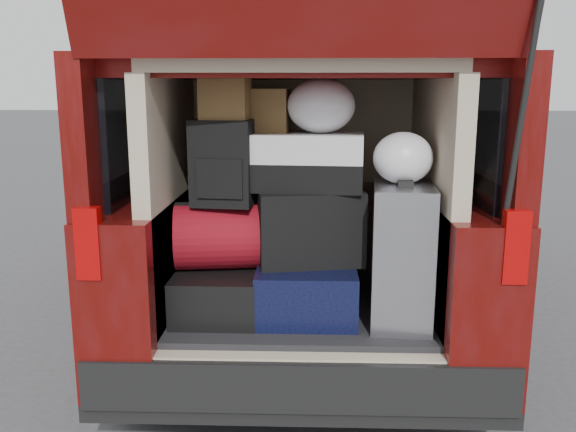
% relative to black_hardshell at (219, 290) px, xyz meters
% --- Properties ---
extents(ground, '(80.00, 80.00, 0.00)m').
position_rel_black_hardshell_xyz_m(ground, '(0.40, -0.15, -0.66)').
color(ground, '#3B3C3E').
rests_on(ground, ground).
extents(minivan, '(1.90, 5.35, 2.77)m').
position_rel_black_hardshell_xyz_m(minivan, '(0.40, 1.71, 0.25)').
color(minivan, black).
rests_on(minivan, ground).
extents(load_floor, '(1.24, 1.05, 0.55)m').
position_rel_black_hardshell_xyz_m(load_floor, '(0.40, 0.13, -0.39)').
color(load_floor, black).
rests_on(load_floor, ground).
extents(black_hardshell, '(0.41, 0.56, 0.22)m').
position_rel_black_hardshell_xyz_m(black_hardshell, '(0.00, 0.00, 0.00)').
color(black_hardshell, black).
rests_on(black_hardshell, load_floor).
extents(navy_hardshell, '(0.48, 0.58, 0.25)m').
position_rel_black_hardshell_xyz_m(navy_hardshell, '(0.43, 0.01, 0.02)').
color(navy_hardshell, black).
rests_on(navy_hardshell, load_floor).
extents(silver_roller, '(0.32, 0.46, 0.66)m').
position_rel_black_hardshell_xyz_m(silver_roller, '(0.88, -0.09, 0.22)').
color(silver_roller, silver).
rests_on(silver_roller, load_floor).
extents(red_duffel, '(0.53, 0.38, 0.32)m').
position_rel_black_hardshell_xyz_m(red_duffel, '(0.04, 0.02, 0.27)').
color(red_duffel, maroon).
rests_on(red_duffel, black_hardshell).
extents(black_soft_case, '(0.54, 0.38, 0.36)m').
position_rel_black_hardshell_xyz_m(black_soft_case, '(0.44, 0.02, 0.32)').
color(black_soft_case, black).
rests_on(black_soft_case, navy_hardshell).
extents(backpack, '(0.30, 0.20, 0.40)m').
position_rel_black_hardshell_xyz_m(backpack, '(0.03, -0.02, 0.63)').
color(backpack, black).
rests_on(backpack, red_duffel).
extents(twotone_duffel, '(0.62, 0.36, 0.27)m').
position_rel_black_hardshell_xyz_m(twotone_duffel, '(0.40, 0.06, 0.63)').
color(twotone_duffel, silver).
rests_on(twotone_duffel, black_soft_case).
extents(grocery_sack_lower, '(0.23, 0.20, 0.20)m').
position_rel_black_hardshell_xyz_m(grocery_sack_lower, '(0.05, -0.00, 0.93)').
color(grocery_sack_lower, brown).
rests_on(grocery_sack_lower, backpack).
extents(grocery_sack_upper, '(0.22, 0.19, 0.21)m').
position_rel_black_hardshell_xyz_m(grocery_sack_upper, '(0.23, 0.12, 0.87)').
color(grocery_sack_upper, brown).
rests_on(grocery_sack_upper, twotone_duffel).
extents(plastic_bag_center, '(0.35, 0.33, 0.26)m').
position_rel_black_hardshell_xyz_m(plastic_bag_center, '(0.49, 0.06, 0.90)').
color(plastic_bag_center, white).
rests_on(plastic_bag_center, twotone_duffel).
extents(plastic_bag_right, '(0.32, 0.30, 0.24)m').
position_rel_black_hardshell_xyz_m(plastic_bag_right, '(0.87, -0.05, 0.66)').
color(plastic_bag_right, white).
rests_on(plastic_bag_right, silver_roller).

